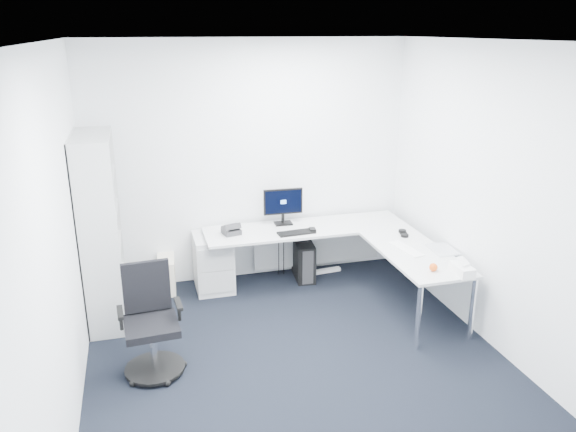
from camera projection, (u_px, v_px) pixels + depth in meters
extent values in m
plane|color=black|center=(304.00, 371.00, 4.80)|extent=(4.20, 4.20, 0.00)
plane|color=white|center=(307.00, 41.00, 3.94)|extent=(4.20, 4.20, 0.00)
cube|color=white|center=(250.00, 163.00, 6.29)|extent=(3.60, 0.02, 2.70)
cube|color=white|center=(446.00, 375.00, 2.45)|extent=(3.60, 0.02, 2.70)
cube|color=white|center=(59.00, 245.00, 3.92)|extent=(0.02, 4.20, 2.70)
cube|color=white|center=(505.00, 204.00, 4.82)|extent=(0.02, 4.20, 2.70)
cube|color=silver|center=(213.00, 262.00, 6.24)|extent=(0.41, 0.51, 0.63)
cube|color=black|center=(303.00, 260.00, 6.54)|extent=(0.25, 0.47, 0.45)
cube|color=beige|center=(167.00, 274.00, 6.23)|extent=(0.21, 0.42, 0.38)
cube|color=white|center=(326.00, 271.00, 6.74)|extent=(0.36, 0.10, 0.04)
cube|color=black|center=(296.00, 233.00, 6.09)|extent=(0.42, 0.18, 0.02)
cube|color=black|center=(312.00, 230.00, 6.15)|extent=(0.08, 0.11, 0.03)
cube|color=white|center=(406.00, 249.00, 5.65)|extent=(0.20, 0.47, 0.02)
sphere|color=#F05915|center=(433.00, 267.00, 5.14)|extent=(0.08, 0.08, 0.08)
cube|color=white|center=(462.00, 270.00, 5.07)|extent=(0.14, 0.26, 0.09)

